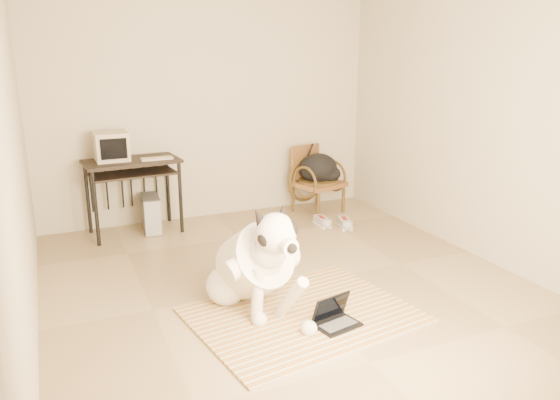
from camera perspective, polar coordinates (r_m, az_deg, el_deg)
floor at (r=4.80m, az=0.83°, el=-8.86°), size 4.50×4.50×0.00m
wall_back at (r=6.51m, az=-7.41°, el=9.92°), size 4.50×0.00×4.50m
wall_front at (r=2.58m, az=21.99°, el=-0.05°), size 4.50×0.00×4.50m
wall_left at (r=4.03m, az=-26.07°, el=4.88°), size 0.00×4.50×4.50m
wall_right at (r=5.54m, az=20.31°, el=8.06°), size 0.00×4.50×4.50m
rug at (r=4.29m, az=2.42°, el=-11.91°), size 1.80×1.48×0.02m
dog at (r=4.24m, az=-2.64°, el=-6.77°), size 0.63×1.28×0.95m
laptop at (r=4.13m, az=5.73°, el=-12.11°), size 0.36×0.29×0.22m
computer_desk at (r=6.10m, az=-15.17°, el=2.99°), size 1.03×0.63×0.82m
crt_monitor at (r=6.08m, az=-17.20°, el=5.37°), size 0.35×0.34×0.30m
desk_keyboard at (r=6.04m, az=-12.76°, el=4.25°), size 0.34×0.13×0.02m
pc_tower at (r=6.25m, az=-13.33°, el=-1.39°), size 0.22×0.45×0.41m
rattan_chair at (r=6.78m, az=3.74°, el=2.16°), size 0.67×0.66×0.81m
backpack at (r=6.74m, az=4.21°, el=3.23°), size 0.52×0.40×0.36m
sneaker_left at (r=6.33m, az=4.41°, el=-2.27°), size 0.12×0.28×0.10m
sneaker_right at (r=6.30m, az=6.77°, el=-2.43°), size 0.19×0.31×0.10m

